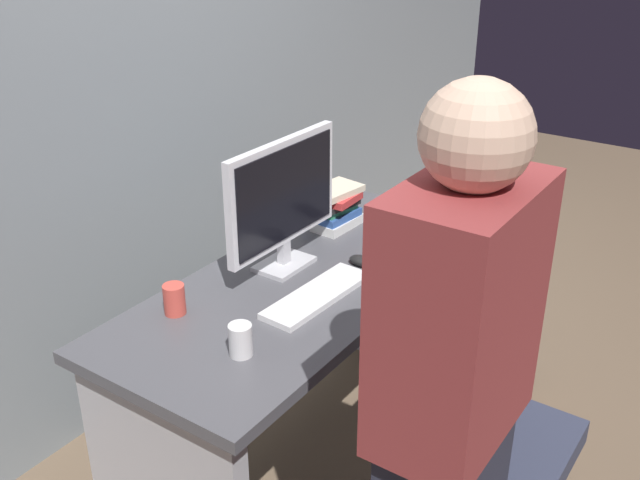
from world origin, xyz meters
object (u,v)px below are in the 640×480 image
Objects in this scene: desk at (308,333)px; person_at_desk at (448,429)px; keyboard at (317,295)px; office_chair at (472,445)px; cell_phone at (409,239)px; mouse at (362,261)px; handbag at (497,381)px; cup_by_monitor at (174,299)px; monitor at (283,198)px; cup_near_keyboard at (241,340)px; book_stack at (334,207)px.

person_at_desk is (-0.54, -0.77, 0.31)m from desk.
desk is at bearing 50.10° from keyboard.
office_chair reaches higher than cell_phone.
mouse is 0.26× the size of handbag.
mouse reaches higher than handbag.
keyboard is 0.55m from cell_phone.
monitor is at bearing -11.64° from cup_by_monitor.
person_at_desk is 17.06× the size of cup_near_keyboard.
desk is 0.52m from book_stack.
book_stack is at bearing -3.51° from cup_by_monitor.
desk is at bearing 147.73° from mouse.
book_stack is at bearing 50.20° from mouse.
book_stack is at bearing 30.84° from keyboard.
desk is 3.62× the size of keyboard.
person_at_desk reaches higher than keyboard.
cup_near_keyboard is at bearing -156.04° from monitor.
cell_phone is (0.87, -0.35, -0.04)m from cup_by_monitor.
cup_by_monitor is 0.67× the size of cell_phone.
cup_near_keyboard is at bearing -166.90° from desk.
cup_near_keyboard is at bearing 85.37° from person_at_desk.
cup_by_monitor is (0.11, 0.97, -0.03)m from person_at_desk.
cup_by_monitor is at bearing 139.47° from keyboard.
office_chair is at bearing -98.20° from desk.
person_at_desk reaches higher than handbag.
monitor is at bearing 57.85° from person_at_desk.
person_at_desk is at bearing -165.56° from cell_phone.
office_chair is 0.66m from keyboard.
cell_phone is at bearing -21.88° from cup_by_monitor.
person_at_desk reaches higher than desk.
mouse is at bearing 153.81° from cell_phone.
cup_by_monitor is at bearing 110.62° from office_chair.
handbag is (0.20, -0.33, -0.63)m from cell_phone.
keyboard is (-0.10, -0.11, 0.24)m from desk.
desk is 15.55× the size of mouse.
cup_by_monitor is (-0.33, 0.87, 0.38)m from office_chair.
cup_by_monitor is at bearing 152.69° from mouse.
person_at_desk is 0.66m from cup_near_keyboard.
office_chair reaches higher than cup_near_keyboard.
book_stack reaches higher than mouse.
mouse is (0.17, -0.11, 0.25)m from desk.
book_stack is at bearing 82.46° from cell_phone.
cup_near_keyboard is at bearing -163.29° from book_stack.
mouse is at bearing 141.51° from handbag.
desk is 0.32m from mouse.
office_chair is 1.01m from cup_by_monitor.
handbag is (1.18, 0.29, -0.70)m from person_at_desk.
office_chair reaches higher than keyboard.
office_chair is (-0.10, -0.67, -0.10)m from desk.
keyboard reaches higher than handbag.
office_chair is 9.40× the size of mouse.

